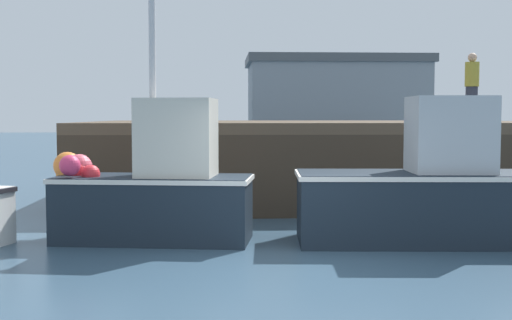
# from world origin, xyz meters

# --- Properties ---
(ground) EXTENTS (120.00, 160.00, 0.10)m
(ground) POSITION_xyz_m (0.00, 0.00, -0.05)
(ground) COLOR #334C60
(pier) EXTENTS (11.99, 7.92, 2.04)m
(pier) POSITION_xyz_m (1.62, 8.06, 1.70)
(pier) COLOR brown
(pier) RESTS_ON ground
(fishing_boat_near_right) EXTENTS (3.66, 1.89, 4.81)m
(fishing_boat_near_right) POSITION_xyz_m (-2.10, 2.35, 0.95)
(fishing_boat_near_right) COLOR #19232D
(fishing_boat_near_right) RESTS_ON ground
(fishing_boat_mid) EXTENTS (4.31, 1.89, 2.53)m
(fishing_boat_mid) POSITION_xyz_m (2.58, 1.96, 0.88)
(fishing_boat_mid) COLOR #19232D
(fishing_boat_mid) RESTS_ON ground
(rowboat) EXTENTS (1.55, 0.88, 0.41)m
(rowboat) POSITION_xyz_m (4.25, 3.78, 0.19)
(rowboat) COLOR white
(rowboat) RESTS_ON ground
(dockworker) EXTENTS (0.34, 0.34, 1.68)m
(dockworker) POSITION_xyz_m (5.20, 6.80, 2.89)
(dockworker) COLOR #2D3342
(dockworker) RESTS_ON pier
(warehouse) EXTENTS (11.16, 6.47, 5.87)m
(warehouse) POSITION_xyz_m (6.24, 32.74, 2.95)
(warehouse) COLOR gray
(warehouse) RESTS_ON ground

